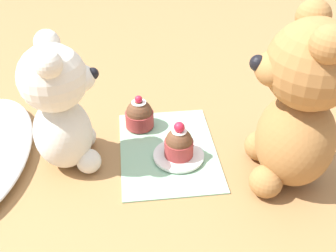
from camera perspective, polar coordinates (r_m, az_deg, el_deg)
ground_plane at (r=0.72m, az=0.00°, el=-3.58°), size 4.00×4.00×0.00m
knitted_placemat at (r=0.72m, az=0.00°, el=-3.40°), size 0.24×0.17×0.01m
teddy_bear_cream at (r=0.66m, az=-15.36°, el=2.73°), size 0.12×0.13×0.23m
teddy_bear_tan at (r=0.62m, az=18.57°, el=2.73°), size 0.16×0.16×0.29m
cupcake_near_cream_bear at (r=0.76m, az=-4.17°, el=1.60°), size 0.06×0.06×0.07m
saucer_plate at (r=0.70m, az=1.56°, el=-4.27°), size 0.09×0.09×0.01m
cupcake_near_tan_bear at (r=0.68m, az=1.59°, el=-2.54°), size 0.05×0.05×0.07m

